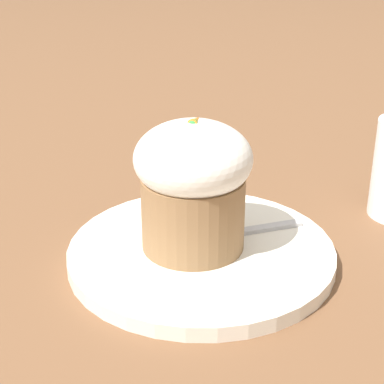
# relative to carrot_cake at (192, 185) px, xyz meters

# --- Properties ---
(ground_plane) EXTENTS (4.00, 4.00, 0.00)m
(ground_plane) POSITION_rel_carrot_cake_xyz_m (0.00, -0.01, -0.08)
(ground_plane) COLOR brown
(dessert_plate) EXTENTS (0.25, 0.25, 0.01)m
(dessert_plate) POSITION_rel_carrot_cake_xyz_m (0.00, -0.01, -0.07)
(dessert_plate) COLOR white
(dessert_plate) RESTS_ON ground_plane
(carrot_cake) EXTENTS (0.11, 0.11, 0.12)m
(carrot_cake) POSITION_rel_carrot_cake_xyz_m (0.00, 0.00, 0.00)
(carrot_cake) COLOR olive
(carrot_cake) RESTS_ON dessert_plate
(spoon) EXTENTS (0.10, 0.13, 0.01)m
(spoon) POSITION_rel_carrot_cake_xyz_m (0.02, -0.01, -0.06)
(spoon) COLOR #B7B7BC
(spoon) RESTS_ON dessert_plate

